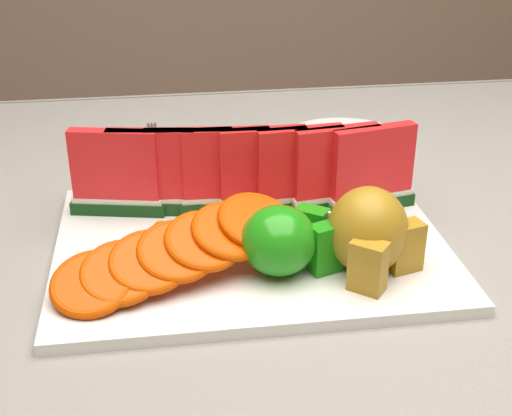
# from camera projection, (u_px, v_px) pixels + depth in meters

# --- Properties ---
(table) EXTENTS (1.40, 0.90, 0.75)m
(table) POSITION_uv_depth(u_px,v_px,m) (277.00, 315.00, 0.82)
(table) COLOR brown
(table) RESTS_ON ground
(tablecloth) EXTENTS (1.53, 1.03, 0.20)m
(tablecloth) POSITION_uv_depth(u_px,v_px,m) (277.00, 268.00, 0.79)
(tablecloth) COLOR gray
(tablecloth) RESTS_ON table
(platter) EXTENTS (0.40, 0.30, 0.01)m
(platter) POSITION_uv_depth(u_px,v_px,m) (251.00, 245.00, 0.74)
(platter) COLOR silver
(platter) RESTS_ON tablecloth
(apple_cluster) EXTENTS (0.11, 0.09, 0.07)m
(apple_cluster) POSITION_uv_depth(u_px,v_px,m) (286.00, 240.00, 0.68)
(apple_cluster) COLOR #40951A
(apple_cluster) RESTS_ON platter
(pear_cluster) EXTENTS (0.10, 0.11, 0.09)m
(pear_cluster) POSITION_uv_depth(u_px,v_px,m) (370.00, 233.00, 0.68)
(pear_cluster) COLOR #A96B0D
(pear_cluster) RESTS_ON platter
(side_plate) EXTENTS (0.23, 0.23, 0.01)m
(side_plate) POSITION_uv_depth(u_px,v_px,m) (345.00, 142.00, 1.01)
(side_plate) COLOR silver
(side_plate) RESTS_ON tablecloth
(fork) EXTENTS (0.02, 0.20, 0.00)m
(fork) POSITION_uv_depth(u_px,v_px,m) (153.00, 149.00, 0.99)
(fork) COLOR silver
(fork) RESTS_ON tablecloth
(watermelon_row) EXTENTS (0.39, 0.07, 0.10)m
(watermelon_row) POSITION_uv_depth(u_px,v_px,m) (245.00, 173.00, 0.78)
(watermelon_row) COLOR #0C3E0E
(watermelon_row) RESTS_ON platter
(orange_fan_front) EXTENTS (0.25, 0.14, 0.06)m
(orange_fan_front) POSITION_uv_depth(u_px,v_px,m) (177.00, 251.00, 0.66)
(orange_fan_front) COLOR red
(orange_fan_front) RESTS_ON platter
(orange_fan_back) EXTENTS (0.25, 0.11, 0.04)m
(orange_fan_back) POSITION_uv_depth(u_px,v_px,m) (194.00, 175.00, 0.84)
(orange_fan_back) COLOR red
(orange_fan_back) RESTS_ON platter
(tangerine_segments) EXTENTS (0.22, 0.07, 0.02)m
(tangerine_segments) POSITION_uv_depth(u_px,v_px,m) (253.00, 228.00, 0.74)
(tangerine_segments) COLOR orange
(tangerine_segments) RESTS_ON platter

